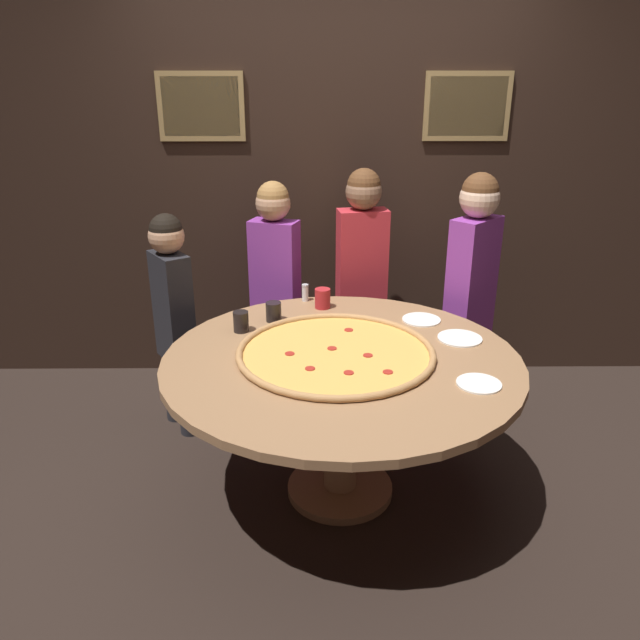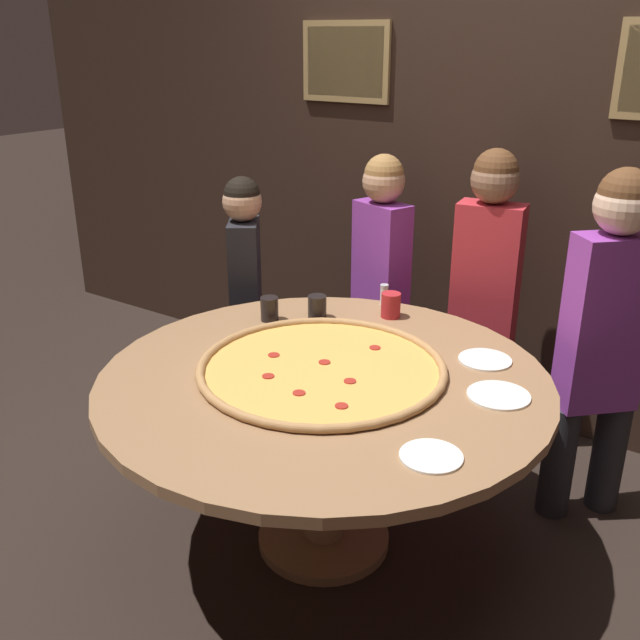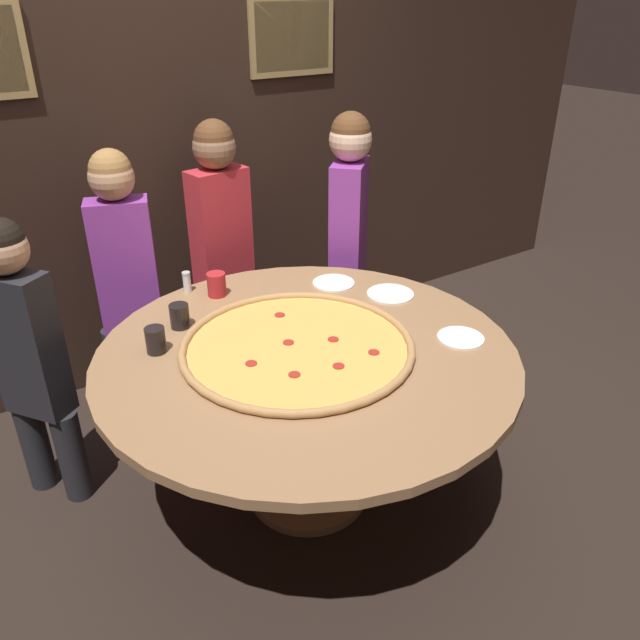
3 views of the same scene
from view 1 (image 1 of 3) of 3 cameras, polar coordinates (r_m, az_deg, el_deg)
ground_plane at (r=3.23m, az=1.83°, el=-15.35°), size 24.00×24.00×0.00m
back_wall at (r=4.04m, az=1.25°, el=12.65°), size 6.40×0.08×2.60m
dining_table at (r=2.90m, az=1.97°, el=-5.63°), size 1.64×1.64×0.74m
giant_pizza at (r=2.86m, az=1.44°, el=-2.96°), size 0.92×0.92×0.03m
drink_cup_near_left at (r=3.24m, az=-4.27°, el=0.76°), size 0.08×0.08×0.10m
drink_cup_front_edge at (r=3.13m, az=-7.24°, el=-0.14°), size 0.08×0.08×0.10m
drink_cup_far_right at (r=3.41m, az=0.24°, el=1.99°), size 0.08×0.08×0.11m
white_plate_near_front at (r=3.30m, az=9.25°, el=0.03°), size 0.20×0.20×0.01m
white_plate_far_back at (r=2.69m, az=14.33°, el=-5.66°), size 0.19×0.19×0.01m
white_plate_beside_cup at (r=3.10m, az=12.66°, el=-1.64°), size 0.21×0.21×0.01m
condiment_shaker at (r=3.52m, az=-1.36°, el=2.53°), size 0.04×0.04×0.10m
diner_centre_back at (r=3.52m, az=-13.25°, el=0.73°), size 0.28×0.32×1.26m
diner_side_right at (r=3.81m, az=-4.12°, el=3.77°), size 0.36×0.24×1.36m
diner_far_right at (r=3.66m, az=13.67°, el=3.22°), size 0.35×0.35×1.45m
diner_far_left at (r=3.85m, az=3.83°, el=4.55°), size 0.37×0.21×1.43m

